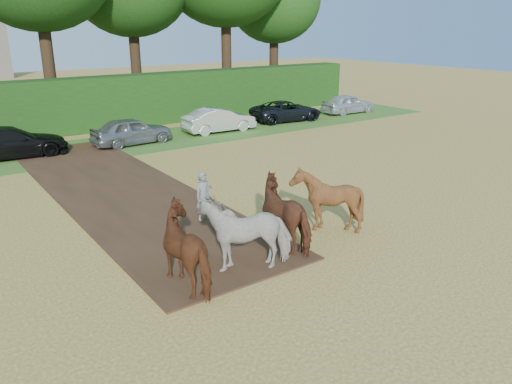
% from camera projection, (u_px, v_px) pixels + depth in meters
% --- Properties ---
extents(ground, '(120.00, 120.00, 0.00)m').
position_uv_depth(ground, '(168.00, 277.00, 12.09)').
color(ground, gold).
rests_on(ground, ground).
extents(earth_strip, '(4.50, 17.00, 0.05)m').
position_uv_depth(earth_strip, '(121.00, 190.00, 18.31)').
color(earth_strip, '#472D1C').
rests_on(earth_strip, ground).
extents(grass_verge, '(50.00, 5.00, 0.03)m').
position_uv_depth(grass_verge, '(33.00, 157.00, 22.89)').
color(grass_verge, '#38601E').
rests_on(grass_verge, ground).
extents(hedgerow, '(46.00, 1.60, 3.00)m').
position_uv_depth(hedgerow, '(9.00, 112.00, 25.89)').
color(hedgerow, '#14380F').
rests_on(hedgerow, ground).
extents(plough_team, '(6.19, 4.70, 1.89)m').
position_uv_depth(plough_team, '(266.00, 220.00, 13.07)').
color(plough_team, '#622E18').
rests_on(plough_team, ground).
extents(parked_cars, '(40.74, 3.13, 1.44)m').
position_uv_depth(parked_cars, '(69.00, 138.00, 23.75)').
color(parked_cars, silver).
rests_on(parked_cars, ground).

